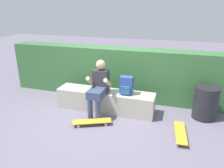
# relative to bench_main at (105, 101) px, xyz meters

# --- Properties ---
(ground_plane) EXTENTS (24.00, 24.00, 0.00)m
(ground_plane) POSITION_rel_bench_main_xyz_m (0.00, -0.37, -0.24)
(ground_plane) COLOR slate
(bench_main) EXTENTS (2.28, 0.49, 0.48)m
(bench_main) POSITION_rel_bench_main_xyz_m (0.00, 0.00, 0.00)
(bench_main) COLOR #B6B29E
(bench_main) RESTS_ON ground
(person_skater) EXTENTS (0.49, 0.62, 1.23)m
(person_skater) POSITION_rel_bench_main_xyz_m (-0.07, -0.22, 0.43)
(person_skater) COLOR #333338
(person_skater) RESTS_ON ground
(skateboard_near_person) EXTENTS (0.81, 0.52, 0.09)m
(skateboard_near_person) POSITION_rel_bench_main_xyz_m (-0.04, -0.74, -0.17)
(skateboard_near_person) COLOR gold
(skateboard_near_person) RESTS_ON ground
(skateboard_beside_bench) EXTENTS (0.27, 0.81, 0.09)m
(skateboard_beside_bench) POSITION_rel_bench_main_xyz_m (1.72, -0.61, -0.17)
(skateboard_beside_bench) COLOR gold
(skateboard_beside_bench) RESTS_ON ground
(backpack_on_bench) EXTENTS (0.28, 0.23, 0.40)m
(backpack_on_bench) POSITION_rel_bench_main_xyz_m (0.50, -0.01, 0.43)
(backpack_on_bench) COLOR #2D4C99
(backpack_on_bench) RESTS_ON bench_main
(hedge_row) EXTENTS (5.85, 0.53, 1.32)m
(hedge_row) POSITION_rel_bench_main_xyz_m (-0.03, 0.90, 0.42)
(hedge_row) COLOR #3A6E3A
(hedge_row) RESTS_ON ground
(trash_bin) EXTENTS (0.50, 0.50, 0.72)m
(trash_bin) POSITION_rel_bench_main_xyz_m (2.20, 0.29, 0.12)
(trash_bin) COLOR #232328
(trash_bin) RESTS_ON ground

